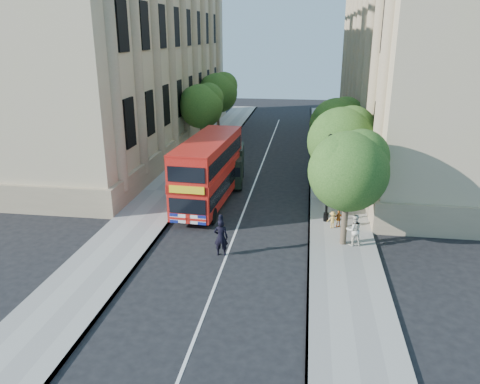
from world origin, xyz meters
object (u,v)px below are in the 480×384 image
at_px(woman_pedestrian, 354,230).
at_px(police_constable, 221,237).
at_px(lamp_post, 328,182).
at_px(box_van, 230,166).
at_px(double_decker_bus, 209,169).

bearing_deg(woman_pedestrian, police_constable, 3.24).
height_order(police_constable, woman_pedestrian, police_constable).
xyz_separation_m(lamp_post, box_van, (-6.80, 6.68, -1.21)).
height_order(double_decker_bus, police_constable, double_decker_bus).
bearing_deg(box_van, police_constable, -88.40).
relative_size(double_decker_bus, woman_pedestrian, 5.48).
xyz_separation_m(lamp_post, police_constable, (-5.28, -5.00, -1.55)).
bearing_deg(box_van, lamp_post, -50.33).
bearing_deg(double_decker_bus, police_constable, -70.37).
bearing_deg(police_constable, lamp_post, -139.98).
bearing_deg(woman_pedestrian, lamp_post, -80.15).
distance_m(double_decker_bus, box_van, 4.63).
xyz_separation_m(lamp_post, woman_pedestrian, (1.30, -3.10, -1.55)).
xyz_separation_m(double_decker_bus, police_constable, (2.13, -7.21, -1.37)).
relative_size(police_constable, woman_pedestrian, 1.14).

